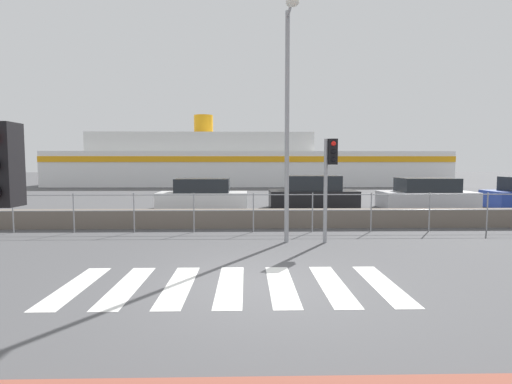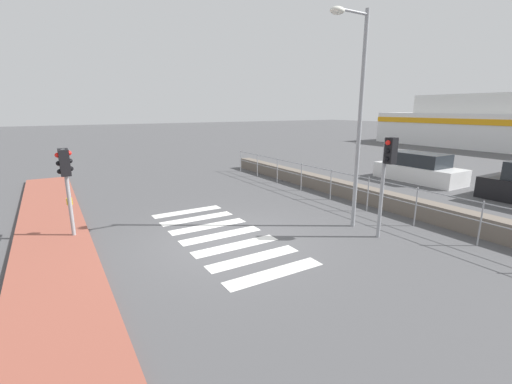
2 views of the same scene
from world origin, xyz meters
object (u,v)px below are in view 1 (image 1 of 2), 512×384
Objects in this scene: ferry_boat at (240,163)px; parked_car_white at (203,196)px; streetlamp at (288,99)px; parked_car_silver at (426,195)px; traffic_light_far at (330,167)px; parked_car_black at (313,194)px.

ferry_boat is 8.72× the size of parked_car_white.
ferry_boat is at bearing 93.54° from streetlamp.
streetlamp is at bearing -132.30° from parked_car_silver.
parked_car_white is (-1.38, -19.99, -1.46)m from ferry_boat.
ferry_boat is at bearing 95.86° from traffic_light_far.
parked_car_white is at bearing 180.00° from parked_car_silver.
parked_car_white is 0.96× the size of parked_car_silver.
ferry_boat reaches higher than traffic_light_far.
traffic_light_far reaches higher than parked_car_white.
streetlamp is 8.97m from parked_car_black.
parked_car_black reaches higher than parked_car_silver.
parked_car_white is 10.54m from parked_car_silver.
parked_car_silver is (6.28, 8.00, -1.44)m from traffic_light_far.
ferry_boat reaches higher than parked_car_black.
streetlamp is (-1.13, -0.15, 1.75)m from traffic_light_far.
ferry_boat is 20.09m from parked_car_white.
ferry_boat is 20.39m from parked_car_black.
parked_car_silver is at bearing 51.87° from traffic_light_far.
traffic_light_far is at bearing -84.14° from ferry_boat.
streetlamp is 1.42× the size of parked_car_silver.
parked_car_silver is at bearing 0.00° from parked_car_black.
streetlamp is 1.48× the size of parked_car_white.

